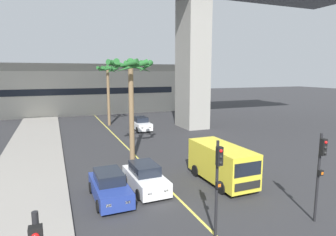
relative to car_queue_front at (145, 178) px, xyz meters
The scene contains 11 objects.
sidewalk_left 6.91m from the car_queue_front, 166.27° to the left, with size 4.80×80.00×0.15m, color gray.
lane_stripe_center 9.75m from the car_queue_front, 82.24° to the left, with size 0.14×56.00×0.01m, color #DBCC4C.
pier_building_backdrop 36.04m from the car_queue_front, 87.90° to the left, with size 30.16×8.04×8.31m.
car_queue_front is the anchor object (origin of this frame).
car_queue_second 2.29m from the car_queue_front, 165.42° to the right, with size 1.90×4.13×1.56m.
car_queue_third 18.17m from the car_queue_front, 74.30° to the left, with size 1.85×4.11×1.56m.
delivery_van 4.89m from the car_queue_front, ahead, with size 2.23×5.28×2.36m.
traffic_light_median_near 6.51m from the car_queue_front, 78.88° to the right, with size 0.24×0.37×4.20m.
traffic_light_right_far_corner 9.29m from the car_queue_front, 46.55° to the right, with size 0.24×0.37×4.20m.
palm_tree_near_median 22.73m from the car_queue_front, 85.08° to the left, with size 2.81×2.90×7.82m.
palm_tree_mid_median 8.49m from the car_queue_front, 82.42° to the left, with size 3.71×3.74×7.96m.
Camera 1 is at (-6.11, -1.26, 6.87)m, focal length 30.80 mm.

